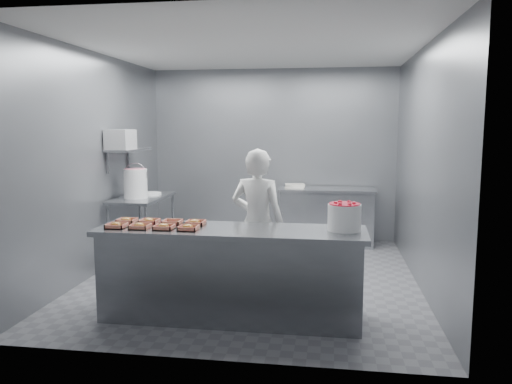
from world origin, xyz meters
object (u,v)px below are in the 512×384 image
at_px(tray_0, 116,225).
at_px(appliance, 120,140).
at_px(back_counter, 326,216).
at_px(tray_2, 164,227).
at_px(tray_3, 188,227).
at_px(service_counter, 231,273).
at_px(worker, 258,223).
at_px(prep_table, 143,218).
at_px(tray_4, 127,220).
at_px(strawberry_tub, 344,216).
at_px(tray_6, 172,222).
at_px(tray_7, 195,222).
at_px(tray_5, 149,221).
at_px(tray_1, 140,226).
at_px(glaze_bucket, 136,183).

relative_size(tray_0, appliance, 0.53).
bearing_deg(back_counter, tray_2, -114.30).
height_order(back_counter, tray_0, tray_0).
bearing_deg(tray_3, appliance, 128.48).
height_order(service_counter, tray_3, tray_3).
bearing_deg(worker, prep_table, -23.71).
bearing_deg(service_counter, prep_table, 130.24).
bearing_deg(prep_table, tray_3, -58.63).
height_order(tray_4, strawberry_tub, strawberry_tub).
relative_size(tray_6, worker, 0.11).
relative_size(service_counter, tray_7, 13.88).
distance_m(tray_0, appliance, 2.09).
height_order(prep_table, tray_5, tray_5).
xyz_separation_m(tray_3, tray_5, (-0.48, 0.25, 0.00)).
bearing_deg(strawberry_tub, tray_1, -174.41).
bearing_deg(tray_0, tray_5, 46.37).
xyz_separation_m(tray_2, glaze_bucket, (-1.05, 1.92, 0.19)).
bearing_deg(tray_4, back_counter, 57.32).
relative_size(tray_4, tray_5, 1.00).
height_order(tray_0, tray_1, same).
height_order(tray_4, tray_5, same).
relative_size(tray_6, appliance, 0.53).
distance_m(tray_0, strawberry_tub, 2.20).
bearing_deg(tray_1, strawberry_tub, 5.59).
bearing_deg(glaze_bucket, tray_6, -57.73).
relative_size(tray_0, tray_6, 1.00).
height_order(tray_2, appliance, appliance).
bearing_deg(tray_5, service_counter, -8.29).
height_order(prep_table, strawberry_tub, strawberry_tub).
relative_size(tray_3, appliance, 0.53).
bearing_deg(service_counter, tray_0, -173.50).
height_order(prep_table, back_counter, same).
distance_m(back_counter, tray_1, 3.84).
distance_m(prep_table, worker, 2.20).
height_order(tray_0, appliance, appliance).
xyz_separation_m(tray_1, worker, (1.02, 0.84, -0.10)).
distance_m(tray_3, strawberry_tub, 1.48).
bearing_deg(tray_6, strawberry_tub, -2.07).
bearing_deg(glaze_bucket, tray_0, -73.44).
relative_size(service_counter, tray_3, 13.88).
bearing_deg(worker, tray_5, 40.44).
xyz_separation_m(tray_0, tray_5, (0.24, 0.25, 0.00)).
height_order(tray_0, tray_2, same).
bearing_deg(appliance, tray_3, -49.31).
bearing_deg(worker, glaze_bucket, -19.90).
xyz_separation_m(tray_0, tray_6, (0.48, 0.25, -0.00)).
bearing_deg(glaze_bucket, strawberry_tub, -32.14).
xyz_separation_m(tray_0, appliance, (-0.72, 1.81, 0.77)).
bearing_deg(service_counter, worker, 77.35).
bearing_deg(tray_7, tray_4, 180.00).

